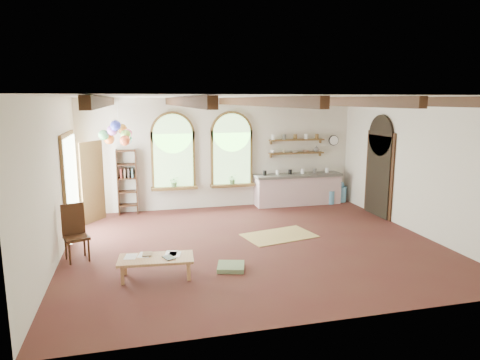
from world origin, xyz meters
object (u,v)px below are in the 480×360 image
object	(u,v)px
side_chair	(77,244)
balloon_cluster	(118,133)
kitchen_counter	(298,189)
coffee_table	(156,260)

from	to	relation	value
side_chair	balloon_cluster	world-z (taller)	balloon_cluster
kitchen_counter	coffee_table	world-z (taller)	kitchen_counter
kitchen_counter	coffee_table	size ratio (longest dim) A/B	1.96
coffee_table	kitchen_counter	bearing A→B (deg)	45.28
side_chair	balloon_cluster	size ratio (longest dim) A/B	0.97
side_chair	balloon_cluster	bearing A→B (deg)	70.72
kitchen_counter	side_chair	world-z (taller)	side_chair
kitchen_counter	side_chair	distance (m)	6.80
coffee_table	balloon_cluster	distance (m)	4.19
kitchen_counter	balloon_cluster	distance (m)	5.53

